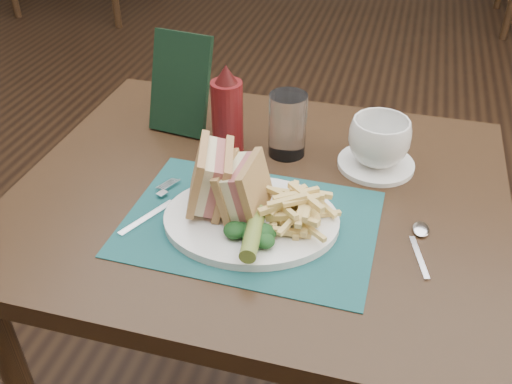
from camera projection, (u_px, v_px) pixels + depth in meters
The scene contains 16 objects.
floor at pixel (298, 287), 1.89m from camera, with size 7.00×7.00×0.00m, color black.
table_main at pixel (259, 323), 1.28m from camera, with size 0.90×0.75×0.75m, color black, non-canonical shape.
placemat at pixel (250, 223), 0.98m from camera, with size 0.43×0.31×0.00m, color #184B4D.
plate at pixel (251, 220), 0.97m from camera, with size 0.30×0.24×0.01m, color white, non-canonical shape.
sandwich_half_a at pixel (198, 177), 0.96m from camera, with size 0.06×0.12×0.11m, color tan, non-canonical shape.
sandwich_half_b at pixel (232, 185), 0.95m from camera, with size 0.06×0.10×0.09m, color tan, non-canonical shape.
kale_garnish at pixel (249, 231), 0.92m from camera, with size 0.11×0.08×0.03m, color #133417, non-canonical shape.
pickle_spear at pixel (253, 233), 0.90m from camera, with size 0.03×0.03×0.12m, color olive.
fries_pile at pixel (297, 205), 0.95m from camera, with size 0.18×0.20×0.06m, color #E8CB74, non-canonical shape.
fork at pixel (154, 206), 1.01m from camera, with size 0.03×0.17×0.01m, color silver, non-canonical shape.
spoon at pixel (420, 246), 0.93m from camera, with size 0.03×0.15×0.01m, color silver, non-canonical shape.
saucer at pixel (376, 164), 1.12m from camera, with size 0.15×0.15×0.01m, color white.
coffee_cup at pixel (379, 142), 1.09m from camera, with size 0.12×0.12×0.09m, color white.
drinking_glass at pixel (287, 125), 1.13m from camera, with size 0.07×0.07×0.13m, color silver.
ketchup_bottle at pixel (227, 109), 1.12m from camera, with size 0.06×0.06×0.19m, color #580F11, non-canonical shape.
check_presenter at pixel (180, 84), 1.19m from camera, with size 0.13×0.01×0.21m, color black.
Camera 1 is at (0.22, -1.33, 1.37)m, focal length 40.00 mm.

